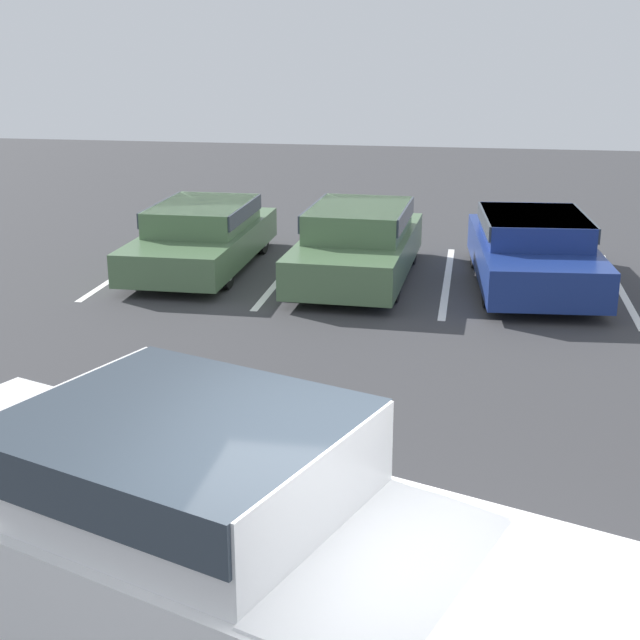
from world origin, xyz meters
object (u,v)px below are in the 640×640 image
(pickup_truck, at_px, (225,558))
(parked_sedan_c, at_px, (533,248))
(parked_sedan_b, at_px, (358,241))
(parked_sedan_a, at_px, (203,234))

(pickup_truck, height_order, parked_sedan_c, pickup_truck)
(parked_sedan_b, relative_size, parked_sedan_c, 0.98)
(pickup_truck, height_order, parked_sedan_b, pickup_truck)
(pickup_truck, relative_size, parked_sedan_b, 1.37)
(parked_sedan_c, bearing_deg, pickup_truck, -18.15)
(pickup_truck, xyz_separation_m, parked_sedan_b, (-0.50, 10.24, -0.23))
(pickup_truck, bearing_deg, parked_sedan_a, 128.36)
(pickup_truck, height_order, parked_sedan_a, pickup_truck)
(parked_sedan_b, distance_m, parked_sedan_c, 2.95)
(parked_sedan_a, bearing_deg, parked_sedan_b, 84.10)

